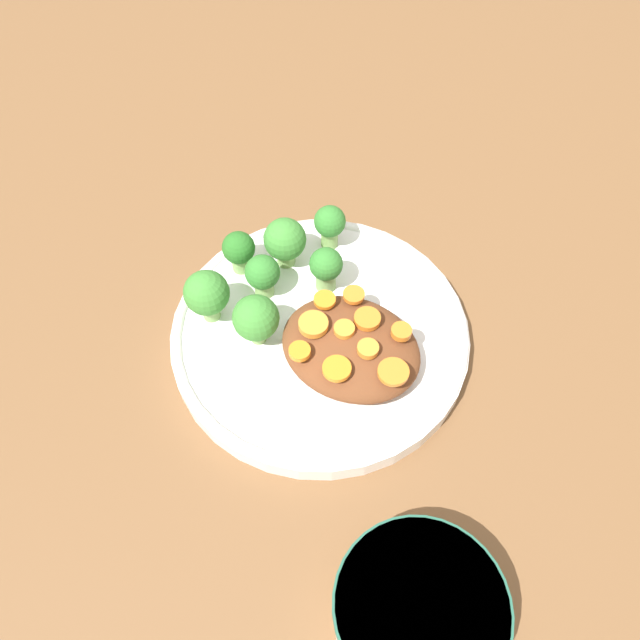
{
  "coord_description": "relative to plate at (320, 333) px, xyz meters",
  "views": [
    {
      "loc": [
        -0.16,
        0.28,
        0.51
      ],
      "look_at": [
        0.0,
        0.0,
        0.03
      ],
      "focal_mm": 35.0,
      "sensor_mm": 36.0,
      "label": 1
    }
  ],
  "objects": [
    {
      "name": "ground_plane",
      "position": [
        0.0,
        0.0,
        -0.01
      ],
      "size": [
        4.0,
        4.0,
        0.0
      ],
      "primitive_type": "plane",
      "color": "brown"
    },
    {
      "name": "plate",
      "position": [
        0.0,
        0.0,
        0.0
      ],
      "size": [
        0.28,
        0.28,
        0.02
      ],
      "color": "white",
      "rests_on": "ground_plane"
    },
    {
      "name": "dip_bowl",
      "position": [
        -0.18,
        0.18,
        0.01
      ],
      "size": [
        0.13,
        0.13,
        0.04
      ],
      "color": "white",
      "rests_on": "ground_plane"
    },
    {
      "name": "stew_mound",
      "position": [
        -0.04,
        0.01,
        0.02
      ],
      "size": [
        0.13,
        0.11,
        0.03
      ],
      "primitive_type": "ellipsoid",
      "color": "brown",
      "rests_on": "plate"
    },
    {
      "name": "broccoli_floret_0",
      "position": [
        0.04,
        -0.1,
        0.04
      ],
      "size": [
        0.03,
        0.03,
        0.05
      ],
      "color": "#759E51",
      "rests_on": "plate"
    },
    {
      "name": "broccoli_floret_1",
      "position": [
        0.07,
        -0.01,
        0.03
      ],
      "size": [
        0.03,
        0.03,
        0.05
      ],
      "color": "#7FA85B",
      "rests_on": "plate"
    },
    {
      "name": "broccoli_floret_2",
      "position": [
        0.1,
        0.04,
        0.04
      ],
      "size": [
        0.04,
        0.04,
        0.06
      ],
      "color": "#7FA85B",
      "rests_on": "plate"
    },
    {
      "name": "broccoli_floret_3",
      "position": [
        0.02,
        -0.05,
        0.04
      ],
      "size": [
        0.03,
        0.03,
        0.05
      ],
      "color": "#7FA85B",
      "rests_on": "plate"
    },
    {
      "name": "broccoli_floret_4",
      "position": [
        0.04,
        0.04,
        0.04
      ],
      "size": [
        0.04,
        0.04,
        0.06
      ],
      "color": "#7FA85B",
      "rests_on": "plate"
    },
    {
      "name": "broccoli_floret_5",
      "position": [
        0.07,
        -0.05,
        0.04
      ],
      "size": [
        0.04,
        0.04,
        0.05
      ],
      "color": "#7FA85B",
      "rests_on": "plate"
    },
    {
      "name": "broccoli_floret_6",
      "position": [
        0.11,
        -0.03,
        0.03
      ],
      "size": [
        0.03,
        0.03,
        0.05
      ],
      "color": "#7FA85B",
      "rests_on": "plate"
    },
    {
      "name": "carrot_slice_0",
      "position": [
        -0.04,
        -0.01,
        0.04
      ],
      "size": [
        0.02,
        0.02,
        0.01
      ],
      "primitive_type": "cylinder",
      "color": "orange",
      "rests_on": "stew_mound"
    },
    {
      "name": "carrot_slice_1",
      "position": [
        -0.09,
        0.03,
        0.04
      ],
      "size": [
        0.03,
        0.03,
        0.0
      ],
      "primitive_type": "cylinder",
      "color": "orange",
      "rests_on": "stew_mound"
    },
    {
      "name": "carrot_slice_2",
      "position": [
        -0.0,
        -0.01,
        0.04
      ],
      "size": [
        0.02,
        0.02,
        0.0
      ],
      "primitive_type": "cylinder",
      "color": "orange",
      "rests_on": "stew_mound"
    },
    {
      "name": "carrot_slice_3",
      "position": [
        -0.01,
        0.02,
        0.04
      ],
      "size": [
        0.03,
        0.03,
        0.01
      ],
      "primitive_type": "cylinder",
      "color": "orange",
      "rests_on": "stew_mound"
    },
    {
      "name": "carrot_slice_4",
      "position": [
        -0.04,
        0.05,
        0.04
      ],
      "size": [
        0.02,
        0.02,
        0.0
      ],
      "primitive_type": "cylinder",
      "color": "orange",
      "rests_on": "stew_mound"
    },
    {
      "name": "carrot_slice_5",
      "position": [
        -0.08,
        -0.01,
        0.04
      ],
      "size": [
        0.02,
        0.02,
        0.01
      ],
      "primitive_type": "cylinder",
      "color": "orange",
      "rests_on": "stew_mound"
    },
    {
      "name": "carrot_slice_6",
      "position": [
        -0.03,
        0.01,
        0.04
      ],
      "size": [
        0.02,
        0.02,
        0.01
      ],
      "primitive_type": "cylinder",
      "color": "orange",
      "rests_on": "stew_mound"
    },
    {
      "name": "carrot_slice_7",
      "position": [
        -0.06,
        0.02,
        0.04
      ],
      "size": [
        0.02,
        0.02,
        0.01
      ],
      "primitive_type": "cylinder",
      "color": "orange",
      "rests_on": "stew_mound"
    },
    {
      "name": "carrot_slice_8",
      "position": [
        -0.01,
        0.05,
        0.04
      ],
      "size": [
        0.02,
        0.02,
        0.01
      ],
      "primitive_type": "cylinder",
      "color": "orange",
      "rests_on": "stew_mound"
    },
    {
      "name": "carrot_slice_9",
      "position": [
        -0.02,
        -0.03,
        0.04
      ],
      "size": [
        0.02,
        0.02,
        0.0
      ],
      "primitive_type": "cylinder",
      "color": "orange",
      "rests_on": "stew_mound"
    }
  ]
}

